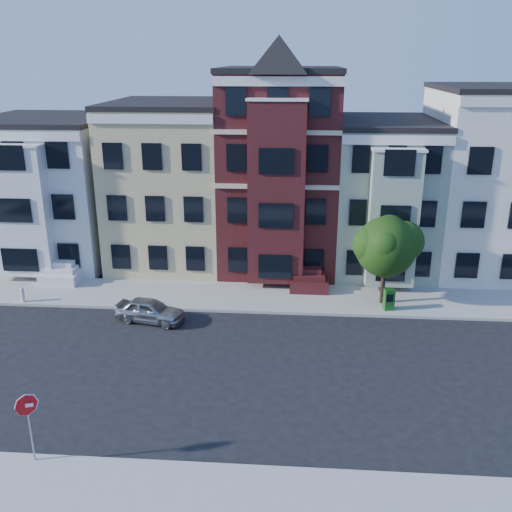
# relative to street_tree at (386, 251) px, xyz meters

# --- Properties ---
(ground) EXTENTS (120.00, 120.00, 0.00)m
(ground) POSITION_rel_street_tree_xyz_m (-5.91, -7.65, -3.13)
(ground) COLOR black
(far_sidewalk) EXTENTS (60.00, 4.00, 0.15)m
(far_sidewalk) POSITION_rel_street_tree_xyz_m (-5.91, 0.35, -3.05)
(far_sidewalk) COLOR #9E9B93
(far_sidewalk) RESTS_ON ground
(near_sidewalk) EXTENTS (60.00, 4.00, 0.15)m
(near_sidewalk) POSITION_rel_street_tree_xyz_m (-5.91, -15.65, -3.05)
(near_sidewalk) COLOR #9E9B93
(near_sidewalk) RESTS_ON ground
(house_white) EXTENTS (8.00, 9.00, 9.00)m
(house_white) POSITION_rel_street_tree_xyz_m (-20.91, 6.85, 1.37)
(house_white) COLOR silver
(house_white) RESTS_ON ground
(house_yellow) EXTENTS (7.00, 9.00, 10.00)m
(house_yellow) POSITION_rel_street_tree_xyz_m (-12.91, 6.85, 1.87)
(house_yellow) COLOR tan
(house_yellow) RESTS_ON ground
(house_brown) EXTENTS (7.00, 9.00, 12.00)m
(house_brown) POSITION_rel_street_tree_xyz_m (-5.91, 6.85, 2.87)
(house_brown) COLOR #421415
(house_brown) RESTS_ON ground
(house_green) EXTENTS (6.00, 9.00, 9.00)m
(house_green) POSITION_rel_street_tree_xyz_m (0.59, 6.85, 1.37)
(house_green) COLOR #919D88
(house_green) RESTS_ON ground
(house_cream) EXTENTS (8.00, 9.00, 11.00)m
(house_cream) POSITION_rel_street_tree_xyz_m (7.59, 6.85, 2.37)
(house_cream) COLOR silver
(house_cream) RESTS_ON ground
(street_tree) EXTENTS (6.66, 6.66, 5.96)m
(street_tree) POSITION_rel_street_tree_xyz_m (0.00, 0.00, 0.00)
(street_tree) COLOR #224910
(street_tree) RESTS_ON far_sidewalk
(parked_car) EXTENTS (3.81, 2.16, 1.22)m
(parked_car) POSITION_rel_street_tree_xyz_m (-12.14, -2.96, -2.52)
(parked_car) COLOR #9A9DA0
(parked_car) RESTS_ON ground
(newspaper_box) EXTENTS (0.58, 0.54, 1.15)m
(newspaper_box) POSITION_rel_street_tree_xyz_m (0.23, -0.88, -2.41)
(newspaper_box) COLOR #185819
(newspaper_box) RESTS_ON far_sidewalk
(fire_hydrant) EXTENTS (0.24, 0.24, 0.66)m
(fire_hydrant) POSITION_rel_street_tree_xyz_m (-19.63, -1.35, -2.65)
(fire_hydrant) COLOR silver
(fire_hydrant) RESTS_ON far_sidewalk
(stop_sign) EXTENTS (0.77, 0.38, 2.85)m
(stop_sign) POSITION_rel_street_tree_xyz_m (-13.26, -13.95, -1.55)
(stop_sign) COLOR #BA090F
(stop_sign) RESTS_ON near_sidewalk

